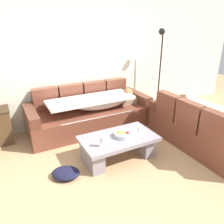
% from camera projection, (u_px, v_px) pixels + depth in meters
% --- Properties ---
extents(ground_plane, '(14.00, 14.00, 0.00)m').
position_uv_depth(ground_plane, '(127.00, 172.00, 3.23)').
color(ground_plane, tan).
extents(back_wall, '(9.00, 0.10, 2.70)m').
position_uv_depth(back_wall, '(74.00, 60.00, 4.47)').
color(back_wall, silver).
rests_on(back_wall, ground_plane).
extents(couch_along_wall, '(2.45, 0.92, 0.88)m').
position_uv_depth(couch_along_wall, '(92.00, 113.00, 4.49)').
color(couch_along_wall, brown).
rests_on(couch_along_wall, ground_plane).
extents(couch_near_window, '(0.92, 1.92, 0.88)m').
position_uv_depth(couch_near_window, '(201.00, 128.00, 3.85)').
color(couch_near_window, brown).
rests_on(couch_near_window, ground_plane).
extents(coffee_table, '(1.20, 0.68, 0.38)m').
position_uv_depth(coffee_table, '(118.00, 145.00, 3.50)').
color(coffee_table, gray).
rests_on(coffee_table, ground_plane).
extents(fruit_bowl, '(0.28, 0.28, 0.10)m').
position_uv_depth(fruit_bowl, '(123.00, 134.00, 3.44)').
color(fruit_bowl, silver).
rests_on(fruit_bowl, coffee_table).
extents(wine_glass_near_left, '(0.07, 0.07, 0.17)m').
position_uv_depth(wine_glass_near_left, '(103.00, 140.00, 3.13)').
color(wine_glass_near_left, silver).
rests_on(wine_glass_near_left, coffee_table).
extents(wine_glass_near_right, '(0.07, 0.07, 0.17)m').
position_uv_depth(wine_glass_near_right, '(139.00, 129.00, 3.44)').
color(wine_glass_near_right, silver).
rests_on(wine_glass_near_right, coffee_table).
extents(open_magazine, '(0.28, 0.21, 0.01)m').
position_uv_depth(open_magazine, '(137.00, 132.00, 3.58)').
color(open_magazine, white).
rests_on(open_magazine, coffee_table).
extents(floor_lamp, '(0.33, 0.31, 1.95)m').
position_uv_depth(floor_lamp, '(160.00, 67.00, 5.00)').
color(floor_lamp, black).
rests_on(floor_lamp, ground_plane).
extents(crumpled_garment, '(0.51, 0.49, 0.12)m').
position_uv_depth(crumpled_garment, '(66.00, 173.00, 3.12)').
color(crumpled_garment, '#191933').
rests_on(crumpled_garment, ground_plane).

